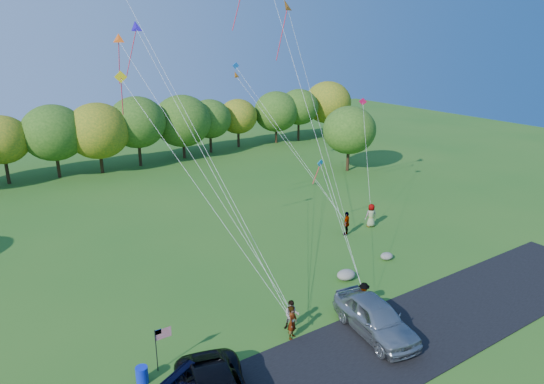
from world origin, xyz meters
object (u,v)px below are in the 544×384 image
(minivan_silver, at_px, (375,317))
(flyer_e, at_px, (371,215))
(flyer_b, at_px, (292,315))
(flyer_a, at_px, (292,322))
(flyer_d, at_px, (347,223))
(flyer_c, at_px, (364,296))
(trash_barrel, at_px, (142,375))

(minivan_silver, bearing_deg, flyer_e, 54.80)
(minivan_silver, bearing_deg, flyer_b, 148.49)
(flyer_a, height_order, flyer_d, flyer_d)
(flyer_b, xyz_separation_m, flyer_e, (13.92, 8.21, 0.13))
(flyer_c, distance_m, flyer_d, 10.89)
(minivan_silver, xyz_separation_m, flyer_c, (1.23, 2.15, -0.18))
(flyer_d, bearing_deg, flyer_e, 146.73)
(flyer_d, relative_size, trash_barrel, 2.31)
(flyer_a, relative_size, flyer_d, 0.97)
(flyer_b, bearing_deg, flyer_a, -88.51)
(flyer_a, bearing_deg, flyer_b, 20.79)
(flyer_b, height_order, trash_barrel, flyer_b)
(minivan_silver, distance_m, flyer_b, 4.39)
(trash_barrel, bearing_deg, flyer_a, -7.24)
(flyer_c, bearing_deg, flyer_b, 19.88)
(flyer_c, distance_m, flyer_e, 12.89)
(flyer_b, relative_size, trash_barrel, 2.03)
(flyer_a, distance_m, flyer_b, 0.82)
(flyer_d, bearing_deg, flyer_c, 16.63)
(minivan_silver, height_order, flyer_a, minivan_silver)
(minivan_silver, xyz_separation_m, flyer_d, (7.75, 10.87, -0.05))
(minivan_silver, height_order, trash_barrel, minivan_silver)
(flyer_c, height_order, trash_barrel, flyer_c)
(minivan_silver, relative_size, flyer_a, 2.99)
(flyer_a, relative_size, trash_barrel, 2.25)
(flyer_a, xyz_separation_m, trash_barrel, (-7.69, 0.98, -0.52))
(minivan_silver, distance_m, flyer_d, 13.35)
(flyer_e, bearing_deg, minivan_silver, 61.85)
(flyer_b, distance_m, flyer_d, 13.72)
(minivan_silver, distance_m, flyer_a, 4.38)
(flyer_e, relative_size, trash_barrel, 2.34)
(flyer_b, relative_size, flyer_c, 1.01)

